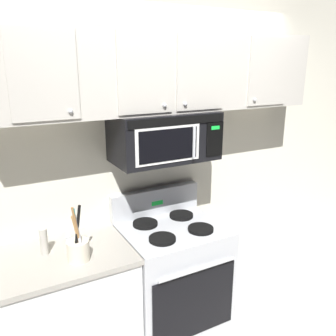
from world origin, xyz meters
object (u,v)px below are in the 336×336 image
at_px(over_range_microwave, 165,137).
at_px(utensil_crock_cream, 78,248).
at_px(salt_shaker, 69,243).
at_px(stove_range, 172,277).
at_px(pepper_mill, 44,242).

height_order(over_range_microwave, utensil_crock_cream, over_range_microwave).
height_order(over_range_microwave, salt_shaker, over_range_microwave).
xyz_separation_m(stove_range, pepper_mill, (-0.91, 0.06, 0.52)).
distance_m(stove_range, utensil_crock_cream, 0.91).
bearing_deg(pepper_mill, utensil_crock_cream, -45.56).
xyz_separation_m(over_range_microwave, salt_shaker, (-0.76, -0.08, -0.63)).
bearing_deg(stove_range, pepper_mill, 176.36).
xyz_separation_m(stove_range, over_range_microwave, (-0.00, 0.12, 1.11)).
bearing_deg(over_range_microwave, salt_shaker, -173.67).
height_order(over_range_microwave, pepper_mill, over_range_microwave).
bearing_deg(stove_range, over_range_microwave, 90.14).
height_order(salt_shaker, pepper_mill, pepper_mill).
xyz_separation_m(stove_range, salt_shaker, (-0.76, 0.03, 0.48)).
height_order(stove_range, salt_shaker, stove_range).
height_order(utensil_crock_cream, salt_shaker, utensil_crock_cream).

